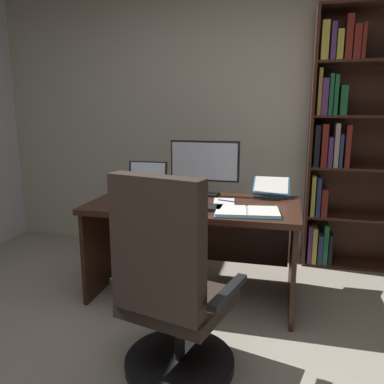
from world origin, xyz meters
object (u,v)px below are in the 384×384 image
(reading_stand_with_book, at_px, (271,188))
(pen, at_px, (227,201))
(computer_mouse, at_px, (150,203))
(notepad, at_px, (224,202))
(office_chair, at_px, (170,296))
(open_binder, at_px, (247,212))
(bookshelf, at_px, (348,142))
(laptop, at_px, (144,185))
(monitor, at_px, (205,167))
(desk, at_px, (196,225))
(keyboard, at_px, (191,206))

(reading_stand_with_book, distance_m, pen, 0.42)
(computer_mouse, distance_m, notepad, 0.54)
(office_chair, relative_size, pen, 7.81)
(office_chair, height_order, open_binder, office_chair)
(bookshelf, distance_m, pen, 1.29)
(laptop, height_order, computer_mouse, laptop)
(monitor, bearing_deg, desk, -96.08)
(open_binder, bearing_deg, notepad, 119.13)
(office_chair, xyz_separation_m, reading_stand_with_book, (0.44, 1.28, 0.32))
(office_chair, distance_m, reading_stand_with_book, 1.39)
(desk, bearing_deg, keyboard, -85.07)
(monitor, relative_size, notepad, 2.59)
(bookshelf, xyz_separation_m, reading_stand_with_book, (-0.61, -0.55, -0.32))
(keyboard, distance_m, reading_stand_with_book, 0.72)
(keyboard, height_order, open_binder, same)
(office_chair, height_order, keyboard, office_chair)
(laptop, relative_size, computer_mouse, 3.23)
(laptop, distance_m, keyboard, 0.67)
(bookshelf, height_order, computer_mouse, bookshelf)
(open_binder, bearing_deg, reading_stand_with_book, 69.69)
(office_chair, xyz_separation_m, open_binder, (0.31, 0.73, 0.27))
(desk, xyz_separation_m, pen, (0.23, -0.03, 0.21))
(laptop, xyz_separation_m, reading_stand_with_book, (1.02, 0.06, 0.02))
(bookshelf, bearing_deg, keyboard, -136.97)
(bookshelf, bearing_deg, laptop, -159.48)
(monitor, bearing_deg, office_chair, -86.37)
(reading_stand_with_book, bearing_deg, monitor, -172.92)
(keyboard, bearing_deg, office_chair, -84.34)
(desk, bearing_deg, monitor, 83.92)
(computer_mouse, xyz_separation_m, pen, (0.51, 0.21, -0.01))
(laptop, height_order, notepad, laptop)
(desk, distance_m, laptop, 0.58)
(keyboard, distance_m, open_binder, 0.39)
(desk, relative_size, computer_mouse, 14.47)
(laptop, xyz_separation_m, computer_mouse, (0.21, -0.44, -0.03))
(laptop, distance_m, reading_stand_with_book, 1.03)
(laptop, xyz_separation_m, keyboard, (0.51, -0.44, -0.04))
(keyboard, relative_size, reading_stand_with_book, 1.50)
(office_chair, xyz_separation_m, monitor, (-0.08, 1.21, 0.48))
(office_chair, distance_m, laptop, 1.38)
(desk, height_order, notepad, notepad)
(monitor, xyz_separation_m, open_binder, (0.39, -0.49, -0.21))
(office_chair, xyz_separation_m, pen, (0.14, 0.99, 0.27))
(laptop, relative_size, keyboard, 0.80)
(bookshelf, relative_size, keyboard, 5.27)
(laptop, bearing_deg, bookshelf, 20.52)
(computer_mouse, distance_m, reading_stand_with_book, 0.96)
(office_chair, relative_size, monitor, 2.01)
(monitor, distance_m, open_binder, 0.66)
(laptop, relative_size, notepad, 1.60)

